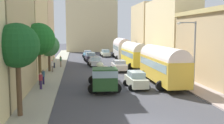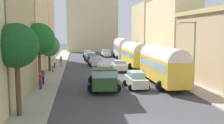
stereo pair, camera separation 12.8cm
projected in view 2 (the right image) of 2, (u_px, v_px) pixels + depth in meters
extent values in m
plane|color=#3F4047|center=(104.00, 67.00, 41.34)|extent=(154.00, 154.00, 0.00)
cube|color=#989888|center=(57.00, 67.00, 40.39)|extent=(2.50, 70.00, 0.14)
cube|color=#A4938F|center=(148.00, 65.00, 42.27)|extent=(2.50, 70.00, 0.14)
cube|color=#D4BD89|center=(21.00, 24.00, 33.80)|extent=(5.60, 12.37, 12.99)
cube|color=#D7B589|center=(36.00, 27.00, 45.80)|extent=(5.55, 11.15, 12.70)
cube|color=tan|center=(216.00, 49.00, 28.32)|extent=(4.60, 11.54, 7.37)
cube|color=tan|center=(218.00, 12.00, 27.85)|extent=(5.06, 11.54, 0.48)
cube|color=beige|center=(170.00, 33.00, 41.62)|extent=(4.07, 14.77, 10.69)
cube|color=#D0B786|center=(150.00, 31.00, 55.67)|extent=(5.61, 11.74, 11.19)
cube|color=beige|center=(92.00, 26.00, 72.14)|extent=(13.68, 6.02, 13.82)
cube|color=beige|center=(74.00, 14.00, 69.65)|extent=(2.65, 2.65, 20.23)
cube|color=beige|center=(110.00, 14.00, 70.90)|extent=(2.65, 2.65, 20.23)
cube|color=gold|center=(162.00, 69.00, 27.43)|extent=(2.39, 10.01, 2.36)
cylinder|color=silver|center=(162.00, 57.00, 27.29)|extent=(2.34, 9.81, 2.30)
cube|color=#99B7C6|center=(162.00, 64.00, 27.37)|extent=(2.43, 9.21, 0.76)
cylinder|color=black|center=(144.00, 75.00, 30.49)|extent=(1.00, 0.35, 1.00)
cylinder|color=black|center=(163.00, 75.00, 30.77)|extent=(1.00, 0.35, 1.00)
cylinder|color=black|center=(161.00, 86.00, 24.38)|extent=(1.00, 0.35, 1.00)
cylinder|color=black|center=(184.00, 85.00, 24.66)|extent=(1.00, 0.35, 1.00)
cube|color=yellow|center=(134.00, 57.00, 40.64)|extent=(2.58, 9.02, 2.20)
cylinder|color=silver|center=(134.00, 50.00, 40.51)|extent=(2.52, 8.84, 2.33)
cube|color=#99B7C6|center=(134.00, 54.00, 40.58)|extent=(2.61, 8.31, 0.70)
cylinder|color=black|center=(124.00, 62.00, 43.32)|extent=(1.00, 0.35, 1.00)
cylinder|color=black|center=(137.00, 62.00, 43.67)|extent=(1.00, 0.35, 1.00)
cylinder|color=black|center=(131.00, 66.00, 37.87)|extent=(1.00, 0.35, 1.00)
cylinder|color=black|center=(146.00, 66.00, 38.21)|extent=(1.00, 0.35, 1.00)
cube|color=silver|center=(122.00, 50.00, 52.44)|extent=(2.74, 10.00, 2.50)
cylinder|color=silver|center=(122.00, 44.00, 52.29)|extent=(2.69, 9.80, 2.35)
cube|color=#99B7C6|center=(122.00, 48.00, 52.37)|extent=(2.76, 9.21, 0.80)
cylinder|color=black|center=(115.00, 55.00, 55.51)|extent=(1.00, 0.35, 1.00)
cylinder|color=black|center=(125.00, 55.00, 55.73)|extent=(1.00, 0.35, 1.00)
cylinder|color=black|center=(118.00, 58.00, 49.43)|extent=(1.00, 0.35, 1.00)
cylinder|color=black|center=(130.00, 58.00, 49.65)|extent=(1.00, 0.35, 1.00)
cube|color=#275227|center=(104.00, 79.00, 23.32)|extent=(2.27, 2.21, 1.87)
cube|color=#99B7C6|center=(104.00, 73.00, 23.26)|extent=(2.32, 2.29, 0.60)
cube|color=brown|center=(103.00, 79.00, 26.83)|extent=(2.43, 4.95, 0.55)
ellipsoid|color=beige|center=(101.00, 75.00, 26.09)|extent=(1.08, 1.09, 0.44)
ellipsoid|color=beige|center=(100.00, 73.00, 27.33)|extent=(1.00, 1.02, 0.47)
ellipsoid|color=beige|center=(104.00, 75.00, 25.69)|extent=(1.14, 1.20, 0.53)
ellipsoid|color=silver|center=(106.00, 71.00, 26.02)|extent=(1.06, 1.11, 0.52)
ellipsoid|color=beige|center=(104.00, 68.00, 27.60)|extent=(0.95, 0.75, 0.58)
ellipsoid|color=beige|center=(109.00, 72.00, 25.25)|extent=(0.92, 1.00, 0.53)
ellipsoid|color=silver|center=(100.00, 65.00, 26.94)|extent=(0.96, 0.91, 0.59)
cylinder|color=black|center=(116.00, 88.00, 23.68)|extent=(0.90, 0.32, 0.90)
cylinder|color=black|center=(92.00, 89.00, 23.52)|extent=(0.90, 0.32, 0.90)
cylinder|color=black|center=(113.00, 80.00, 27.79)|extent=(0.90, 0.32, 0.90)
cylinder|color=black|center=(92.00, 80.00, 27.64)|extent=(0.90, 0.32, 0.90)
cube|color=silver|center=(95.00, 62.00, 41.78)|extent=(1.96, 3.72, 0.69)
cube|color=#9CB8CA|center=(95.00, 59.00, 41.70)|extent=(1.62, 1.98, 0.56)
cylinder|color=black|center=(102.00, 65.00, 40.90)|extent=(0.60, 0.21, 0.60)
cylinder|color=black|center=(91.00, 65.00, 40.56)|extent=(0.60, 0.21, 0.60)
cylinder|color=black|center=(99.00, 63.00, 43.07)|extent=(0.60, 0.21, 0.60)
cylinder|color=black|center=(89.00, 64.00, 42.73)|extent=(0.60, 0.21, 0.60)
cube|color=#242130|center=(91.00, 58.00, 48.15)|extent=(1.99, 4.04, 0.84)
cube|color=#8DB0CA|center=(91.00, 54.00, 48.06)|extent=(1.65, 2.15, 0.60)
cylinder|color=black|center=(96.00, 61.00, 47.18)|extent=(0.60, 0.21, 0.60)
cylinder|color=black|center=(87.00, 61.00, 46.84)|extent=(0.60, 0.21, 0.60)
cylinder|color=black|center=(94.00, 59.00, 49.55)|extent=(0.60, 0.21, 0.60)
cylinder|color=black|center=(85.00, 59.00, 49.20)|extent=(0.60, 0.21, 0.60)
cube|color=#4493BC|center=(88.00, 55.00, 54.57)|extent=(1.75, 4.42, 0.71)
cube|color=#A3B5D1|center=(88.00, 52.00, 54.49)|extent=(1.46, 2.33, 0.59)
cylinder|color=black|center=(92.00, 57.00, 53.43)|extent=(0.60, 0.21, 0.60)
cylinder|color=black|center=(85.00, 57.00, 53.16)|extent=(0.60, 0.21, 0.60)
cylinder|color=black|center=(91.00, 56.00, 56.06)|extent=(0.60, 0.21, 0.60)
cylinder|color=black|center=(84.00, 56.00, 55.79)|extent=(0.60, 0.21, 0.60)
cube|color=beige|center=(136.00, 81.00, 25.78)|extent=(1.65, 3.94, 0.83)
cube|color=#9FBBC4|center=(136.00, 74.00, 25.70)|extent=(1.41, 2.06, 0.56)
cylinder|color=black|center=(126.00, 83.00, 26.89)|extent=(0.60, 0.21, 0.60)
cylinder|color=black|center=(140.00, 82.00, 27.13)|extent=(0.60, 0.21, 0.60)
cylinder|color=black|center=(131.00, 88.00, 24.52)|extent=(0.60, 0.21, 0.60)
cylinder|color=black|center=(147.00, 87.00, 24.76)|extent=(0.60, 0.21, 0.60)
cube|color=white|center=(119.00, 66.00, 36.71)|extent=(1.76, 3.82, 0.81)
cube|color=#A2AEBE|center=(119.00, 62.00, 36.63)|extent=(1.55, 1.99, 0.47)
cylinder|color=black|center=(112.00, 68.00, 37.81)|extent=(0.60, 0.21, 0.60)
cylinder|color=black|center=(124.00, 68.00, 38.03)|extent=(0.60, 0.21, 0.60)
cylinder|color=black|center=(114.00, 70.00, 35.48)|extent=(0.60, 0.21, 0.60)
cylinder|color=black|center=(127.00, 70.00, 35.70)|extent=(0.60, 0.21, 0.60)
cube|color=beige|center=(106.00, 54.00, 57.18)|extent=(1.80, 4.17, 0.73)
cube|color=#8FAFBD|center=(106.00, 51.00, 57.10)|extent=(1.51, 2.20, 0.58)
cylinder|color=black|center=(101.00, 55.00, 58.31)|extent=(0.60, 0.21, 0.60)
cylinder|color=black|center=(108.00, 55.00, 58.60)|extent=(0.60, 0.21, 0.60)
cylinder|color=black|center=(103.00, 56.00, 55.84)|extent=(0.60, 0.21, 0.60)
cylinder|color=black|center=(110.00, 56.00, 56.13)|extent=(0.60, 0.21, 0.60)
cylinder|color=#7C6450|center=(61.00, 67.00, 40.07)|extent=(0.17, 0.17, 0.14)
cylinder|color=#7C6450|center=(61.00, 64.00, 40.00)|extent=(0.26, 0.26, 0.91)
cylinder|color=#476F54|center=(61.00, 59.00, 39.91)|extent=(0.41, 0.41, 0.59)
sphere|color=tan|center=(61.00, 56.00, 39.87)|extent=(0.22, 0.22, 0.22)
cylinder|color=#211E4F|center=(43.00, 85.00, 27.02)|extent=(0.18, 0.18, 0.14)
cylinder|color=#211E4F|center=(43.00, 80.00, 26.97)|extent=(0.30, 0.30, 0.82)
cylinder|color=#3D657E|center=(43.00, 74.00, 26.89)|extent=(0.46, 0.46, 0.54)
sphere|color=tan|center=(43.00, 70.00, 26.84)|extent=(0.22, 0.22, 0.22)
cylinder|color=#2F2250|center=(41.00, 90.00, 24.74)|extent=(0.20, 0.20, 0.14)
cylinder|color=#2F2250|center=(41.00, 85.00, 24.68)|extent=(0.32, 0.32, 0.85)
cylinder|color=maroon|center=(40.00, 78.00, 24.60)|extent=(0.49, 0.49, 0.54)
sphere|color=tan|center=(40.00, 74.00, 24.55)|extent=(0.20, 0.20, 0.20)
cylinder|color=#73635E|center=(53.00, 72.00, 35.23)|extent=(0.18, 0.18, 0.14)
cylinder|color=#73635E|center=(53.00, 69.00, 35.17)|extent=(0.25, 0.25, 0.84)
cylinder|color=silver|center=(52.00, 63.00, 35.09)|extent=(0.39, 0.39, 0.61)
sphere|color=#DB9E88|center=(52.00, 60.00, 35.04)|extent=(0.22, 0.22, 0.22)
cylinder|color=#23283D|center=(55.00, 68.00, 39.23)|extent=(0.22, 0.22, 0.14)
cylinder|color=#23283D|center=(54.00, 65.00, 39.17)|extent=(0.34, 0.34, 0.79)
cylinder|color=silver|center=(54.00, 60.00, 39.09)|extent=(0.53, 0.53, 0.62)
sphere|color=tan|center=(54.00, 58.00, 39.04)|extent=(0.23, 0.23, 0.23)
cylinder|color=gray|center=(194.00, 57.00, 23.87)|extent=(0.16, 0.16, 6.47)
cylinder|color=gray|center=(187.00, 23.00, 23.40)|extent=(1.58, 0.11, 0.11)
ellipsoid|color=silver|center=(179.00, 24.00, 23.31)|extent=(0.44, 0.28, 0.20)
cylinder|color=brown|center=(18.00, 90.00, 16.85)|extent=(0.33, 0.33, 3.64)
sphere|color=#1B5625|center=(16.00, 45.00, 16.51)|extent=(2.85, 2.85, 2.85)
cylinder|color=brown|center=(40.00, 69.00, 26.52)|extent=(0.31, 0.31, 3.61)
sphere|color=#1C6325|center=(39.00, 39.00, 26.17)|extent=(3.23, 3.23, 3.23)
cylinder|color=brown|center=(50.00, 63.00, 35.70)|extent=(0.33, 0.33, 2.56)
sphere|color=#367541|center=(49.00, 46.00, 35.42)|extent=(2.90, 2.90, 2.90)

